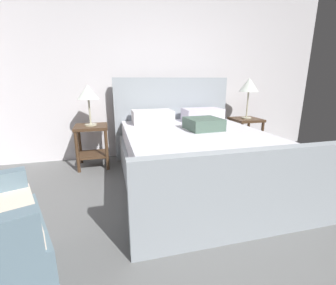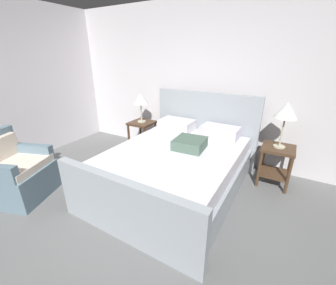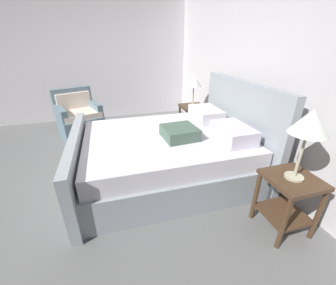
% 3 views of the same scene
% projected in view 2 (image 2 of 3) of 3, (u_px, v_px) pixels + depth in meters
% --- Properties ---
extents(ground_plane, '(5.51, 5.23, 0.02)m').
position_uv_depth(ground_plane, '(103.00, 254.00, 2.16)').
color(ground_plane, slate).
extents(wall_back, '(5.63, 0.12, 2.69)m').
position_uv_depth(wall_back, '(207.00, 84.00, 3.79)').
color(wall_back, silver).
rests_on(wall_back, ground).
extents(bed, '(1.81, 2.27, 1.24)m').
position_uv_depth(bed, '(177.00, 166.00, 3.10)').
color(bed, '#98A1A8').
rests_on(bed, ground).
extents(nightstand_right, '(0.44, 0.44, 0.60)m').
position_uv_depth(nightstand_right, '(276.00, 159.00, 3.16)').
color(nightstand_right, '#462F1E').
rests_on(nightstand_right, ground).
extents(table_lamp_right, '(0.30, 0.30, 0.64)m').
position_uv_depth(table_lamp_right, '(286.00, 111.00, 2.89)').
color(table_lamp_right, '#B7B293').
rests_on(table_lamp_right, nightstand_right).
extents(nightstand_left, '(0.44, 0.44, 0.60)m').
position_uv_depth(nightstand_left, '(142.00, 131.00, 4.30)').
color(nightstand_left, '#462F1E').
rests_on(nightstand_left, ground).
extents(table_lamp_left, '(0.28, 0.28, 0.55)m').
position_uv_depth(table_lamp_left, '(141.00, 100.00, 4.06)').
color(table_lamp_left, '#B7B293').
rests_on(table_lamp_left, nightstand_left).
extents(armchair, '(0.94, 0.93, 0.90)m').
position_uv_depth(armchair, '(14.00, 173.00, 2.91)').
color(armchair, slate).
rests_on(armchair, ground).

